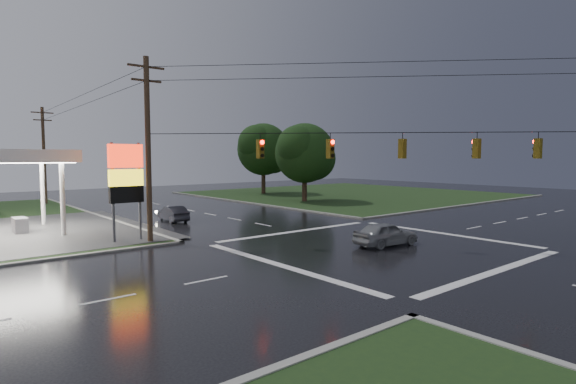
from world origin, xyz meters
TOP-DOWN VIEW (x-y plane):
  - ground at (0.00, 0.00)m, footprint 120.00×120.00m
  - grass_ne at (26.00, 26.00)m, footprint 36.00×36.00m
  - pylon_sign at (-10.50, 10.50)m, footprint 2.00×0.35m
  - utility_pole_nw at (-9.50, 9.50)m, footprint 2.20×0.32m
  - utility_pole_n at (-9.50, 38.00)m, footprint 2.20×0.32m
  - traffic_signals at (0.02, -0.02)m, footprint 26.87×26.87m
  - tree_ne_near at (14.14, 21.99)m, footprint 7.99×6.80m
  - tree_ne_far at (17.15, 33.99)m, footprint 8.46×7.20m
  - car_north at (-4.53, 16.99)m, footprint 1.58×3.89m
  - car_crossing at (0.70, -0.09)m, footprint 4.25×2.11m

SIDE VIEW (x-z plane):
  - ground at x=0.00m, z-range 0.00..0.00m
  - grass_ne at x=26.00m, z-range 0.00..0.08m
  - car_north at x=-4.53m, z-range 0.00..1.25m
  - car_crossing at x=0.70m, z-range 0.00..1.39m
  - pylon_sign at x=-10.50m, z-range 1.01..7.01m
  - utility_pole_n at x=-9.50m, z-range 0.22..10.72m
  - tree_ne_near at x=14.14m, z-range 1.07..10.05m
  - utility_pole_nw at x=-9.50m, z-range 0.22..11.22m
  - tree_ne_far at x=17.15m, z-range 1.28..11.08m
  - traffic_signals at x=0.02m, z-range 5.75..7.22m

